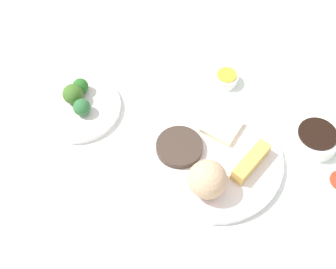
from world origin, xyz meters
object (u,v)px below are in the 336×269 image
object	(u,v)px
soy_sauce_bowl	(315,139)
sauce_ramekin_hot_mustard	(226,79)
main_plate	(214,159)
broccoli_plate	(79,108)

from	to	relation	value
soy_sauce_bowl	sauce_ramekin_hot_mustard	world-z (taller)	soy_sauce_bowl
main_plate	broccoli_plate	size ratio (longest dim) A/B	1.52
broccoli_plate	sauce_ramekin_hot_mustard	xyz separation A→B (m)	(0.31, 0.17, 0.01)
broccoli_plate	sauce_ramekin_hot_mustard	bearing A→B (deg)	29.45
broccoli_plate	soy_sauce_bowl	bearing A→B (deg)	6.13
broccoli_plate	sauce_ramekin_hot_mustard	world-z (taller)	sauce_ramekin_hot_mustard
main_plate	sauce_ramekin_hot_mustard	size ratio (longest dim) A/B	5.11
broccoli_plate	sauce_ramekin_hot_mustard	size ratio (longest dim) A/B	3.37
soy_sauce_bowl	broccoli_plate	bearing A→B (deg)	-173.87
sauce_ramekin_hot_mustard	main_plate	bearing A→B (deg)	-84.90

